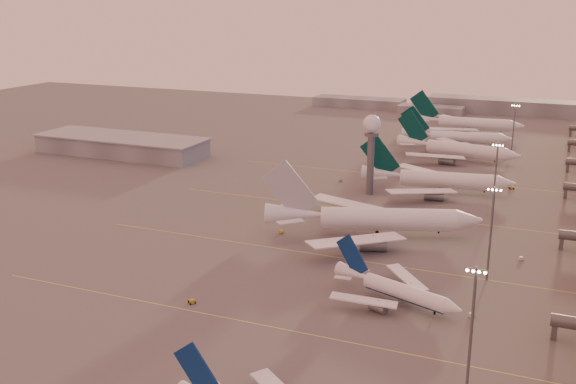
% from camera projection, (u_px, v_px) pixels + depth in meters
% --- Properties ---
extents(ground, '(700.00, 700.00, 0.00)m').
position_uv_depth(ground, '(191.00, 335.00, 144.86)').
color(ground, '#4D4B4A').
rests_on(ground, ground).
extents(taxiway_markings, '(180.00, 185.25, 0.02)m').
position_uv_depth(taxiway_markings, '(393.00, 264.00, 183.33)').
color(taxiway_markings, '#E2DE50').
rests_on(taxiway_markings, ground).
extents(hangar, '(82.00, 27.00, 8.50)m').
position_uv_depth(hangar, '(122.00, 145.00, 312.35)').
color(hangar, slate).
rests_on(hangar, ground).
extents(radar_tower, '(6.40, 6.40, 31.10)m').
position_uv_depth(radar_tower, '(371.00, 138.00, 243.56)').
color(radar_tower, '#585B60').
rests_on(radar_tower, ground).
extents(mast_a, '(3.60, 0.56, 25.00)m').
position_uv_depth(mast_a, '(472.00, 326.00, 119.50)').
color(mast_a, '#585B60').
rests_on(mast_a, ground).
extents(mast_b, '(3.60, 0.56, 25.00)m').
position_uv_depth(mast_b, '(491.00, 229.00, 169.36)').
color(mast_b, '#585B60').
rests_on(mast_b, ground).
extents(mast_c, '(3.60, 0.56, 25.00)m').
position_uv_depth(mast_c, '(495.00, 176.00, 219.96)').
color(mast_c, '#585B60').
rests_on(mast_c, ground).
extents(mast_d, '(3.60, 0.56, 25.00)m').
position_uv_depth(mast_d, '(513.00, 129.00, 300.47)').
color(mast_d, '#585B60').
rests_on(mast_d, ground).
extents(distant_horizon, '(165.00, 37.50, 9.00)m').
position_uv_depth(distant_horizon, '(455.00, 105.00, 430.97)').
color(distant_horizon, slate).
rests_on(distant_horizon, ground).
extents(narrowbody_mid, '(34.07, 26.69, 13.89)m').
position_uv_depth(narrowbody_mid, '(396.00, 292.00, 159.37)').
color(narrowbody_mid, white).
rests_on(narrowbody_mid, ground).
extents(widebody_white, '(64.04, 50.48, 23.40)m').
position_uv_depth(widebody_white, '(374.00, 223.00, 204.11)').
color(widebody_white, white).
rests_on(widebody_white, ground).
extents(greentail_a, '(57.20, 45.89, 20.85)m').
position_uv_depth(greentail_a, '(437.00, 183.00, 250.55)').
color(greentail_a, white).
rests_on(greentail_a, ground).
extents(greentail_b, '(56.81, 45.51, 20.78)m').
position_uv_depth(greentail_b, '(457.00, 152.00, 301.09)').
color(greentail_b, white).
rests_on(greentail_b, ground).
extents(greentail_c, '(53.63, 42.97, 19.61)m').
position_uv_depth(greentail_c, '(457.00, 139.00, 328.71)').
color(greentail_c, white).
rests_on(greentail_c, ground).
extents(greentail_d, '(60.79, 49.03, 22.07)m').
position_uv_depth(greentail_d, '(466.00, 126.00, 362.21)').
color(greentail_d, white).
rests_on(greentail_d, ground).
extents(gsv_tug_mid, '(3.82, 3.64, 0.95)m').
position_uv_depth(gsv_tug_mid, '(192.00, 302.00, 159.51)').
color(gsv_tug_mid, gold).
rests_on(gsv_tug_mid, ground).
extents(gsv_truck_b, '(5.53, 2.66, 2.14)m').
position_uv_depth(gsv_truck_b, '(473.00, 313.00, 152.22)').
color(gsv_truck_b, silver).
rests_on(gsv_truck_b, ground).
extents(gsv_truck_c, '(5.69, 2.87, 2.19)m').
position_uv_depth(gsv_truck_c, '(283.00, 230.00, 206.99)').
color(gsv_truck_c, gold).
rests_on(gsv_truck_c, ground).
extents(gsv_catering_b, '(5.24, 3.77, 3.93)m').
position_uv_depth(gsv_catering_b, '(522.00, 254.00, 185.55)').
color(gsv_catering_b, silver).
rests_on(gsv_catering_b, ground).
extents(gsv_tug_far, '(3.75, 4.25, 1.04)m').
position_uv_depth(gsv_tug_far, '(365.00, 218.00, 220.77)').
color(gsv_tug_far, silver).
rests_on(gsv_tug_far, ground).
extents(gsv_truck_d, '(2.51, 4.93, 1.90)m').
position_uv_depth(gsv_truck_d, '(341.00, 179.00, 266.09)').
color(gsv_truck_d, slate).
rests_on(gsv_truck_d, ground).
extents(gsv_tug_hangar, '(4.49, 3.52, 1.12)m').
position_uv_depth(gsv_tug_hangar, '(511.00, 188.00, 255.39)').
color(gsv_tug_hangar, gold).
rests_on(gsv_tug_hangar, ground).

